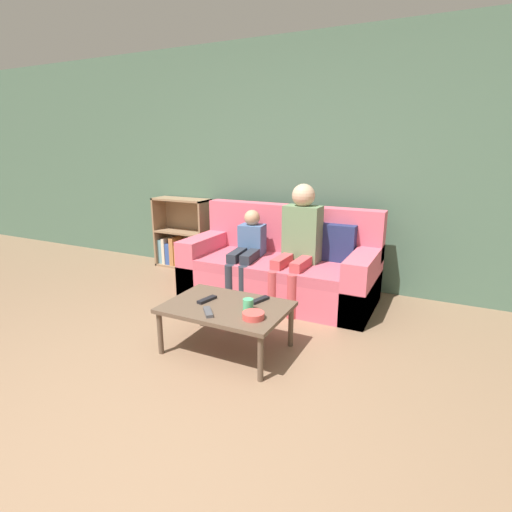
# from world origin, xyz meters

# --- Properties ---
(ground_plane) EXTENTS (22.00, 22.00, 0.00)m
(ground_plane) POSITION_xyz_m (0.00, 0.00, 0.00)
(ground_plane) COLOR #84664C
(wall_back) EXTENTS (12.00, 0.06, 2.60)m
(wall_back) POSITION_xyz_m (0.00, 2.82, 1.30)
(wall_back) COLOR #4C6B56
(wall_back) RESTS_ON ground_plane
(couch) EXTENTS (1.91, 0.85, 0.91)m
(couch) POSITION_xyz_m (-0.07, 2.23, 0.29)
(couch) COLOR #DB5B70
(couch) RESTS_ON ground_plane
(bookshelf) EXTENTS (0.72, 0.28, 0.87)m
(bookshelf) POSITION_xyz_m (-1.63, 2.67, 0.35)
(bookshelf) COLOR #8E7051
(bookshelf) RESTS_ON ground_plane
(coffee_table) EXTENTS (0.90, 0.62, 0.36)m
(coffee_table) POSITION_xyz_m (0.01, 1.01, 0.33)
(coffee_table) COLOR brown
(coffee_table) RESTS_ON ground_plane
(person_adult) EXTENTS (0.36, 0.61, 1.16)m
(person_adult) POSITION_xyz_m (0.15, 2.15, 0.67)
(person_adult) COLOR #C6474C
(person_adult) RESTS_ON ground_plane
(person_child) EXTENTS (0.31, 0.62, 0.87)m
(person_child) POSITION_xyz_m (-0.38, 2.09, 0.50)
(person_child) COLOR #282D38
(person_child) RESTS_ON ground_plane
(cup_near) EXTENTS (0.08, 0.08, 0.09)m
(cup_near) POSITION_xyz_m (0.19, 1.00, 0.40)
(cup_near) COLOR #4CB77A
(cup_near) RESTS_ON coffee_table
(tv_remote_0) EXTENTS (0.15, 0.16, 0.02)m
(tv_remote_0) POSITION_xyz_m (-0.04, 0.82, 0.37)
(tv_remote_0) COLOR #47474C
(tv_remote_0) RESTS_ON coffee_table
(tv_remote_1) EXTENTS (0.08, 0.18, 0.02)m
(tv_remote_1) POSITION_xyz_m (-0.17, 1.02, 0.37)
(tv_remote_1) COLOR black
(tv_remote_1) RESTS_ON coffee_table
(tv_remote_2) EXTENTS (0.10, 0.18, 0.02)m
(tv_remote_2) POSITION_xyz_m (0.19, 1.19, 0.37)
(tv_remote_2) COLOR black
(tv_remote_2) RESTS_ON coffee_table
(snack_bowl) EXTENTS (0.15, 0.15, 0.05)m
(snack_bowl) POSITION_xyz_m (0.29, 0.89, 0.38)
(snack_bowl) COLOR #DB4C47
(snack_bowl) RESTS_ON coffee_table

